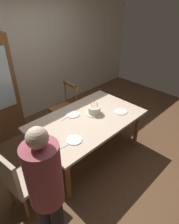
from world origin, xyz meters
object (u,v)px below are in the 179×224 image
Objects in this scene: plate_near_guest at (121,111)px; plate_near_celebrant at (74,140)px; birthday_cake at (94,110)px; chair_spindle_back at (65,109)px; plate_far_side at (73,114)px; person_celebrant at (46,189)px; dining_table at (87,123)px; chair_upholstered at (19,179)px.

plate_near_celebrant is at bearing 180.00° from plate_near_guest.
chair_spindle_back reaches higher than birthday_cake.
person_celebrant is (-1.17, -1.00, 0.17)m from plate_far_side.
chair_spindle_back is at bearing 57.48° from plate_near_celebrant.
plate_far_side is 0.75m from chair_spindle_back.
plate_far_side is (-0.28, 0.22, -0.05)m from birthday_cake.
dining_table is 1.10× the size of person_celebrant.
birthday_cake is at bearing 141.47° from plate_near_guest.
dining_table is at bearing 5.88° from chair_upholstered.
birthday_cake is 0.35m from plate_far_side.
chair_spindle_back is at bearing 33.63° from chair_upholstered.
dining_table is 8.08× the size of plate_far_side.
chair_spindle_back reaches higher than plate_near_guest.
plate_near_guest is (0.53, -0.25, 0.08)m from dining_table.
dining_table is at bearing -70.07° from plate_far_side.
chair_upholstered is at bearing -173.73° from birthday_cake.
chair_upholstered is at bearing -162.42° from plate_far_side.
chair_spindle_back is 1.00× the size of chair_upholstered.
plate_near_guest is at bearing 0.00° from plate_near_celebrant.
plate_near_celebrant is 0.14× the size of person_celebrant.
chair_upholstered is at bearing 176.41° from plate_near_guest.
chair_upholstered reaches higher than dining_table.
plate_near_celebrant is 0.82m from chair_upholstered.
person_celebrant is (-1.26, -0.75, 0.26)m from dining_table.
dining_table is at bearing -104.15° from chair_spindle_back.
plate_near_celebrant is (-0.49, -0.25, 0.08)m from dining_table.
plate_far_side is 1.55m from person_celebrant.
birthday_cake is at bearing 28.30° from person_celebrant.
chair_spindle_back is (0.03, 0.83, -0.34)m from birthday_cake.
birthday_cake is (0.19, 0.03, 0.13)m from dining_table.
plate_near_celebrant is at bearing -122.52° from chair_spindle_back.
chair_spindle_back is at bearing 47.51° from person_celebrant.
chair_spindle_back reaches higher than plate_near_celebrant.
dining_table is 1.49m from person_celebrant.
dining_table is 8.08× the size of plate_near_celebrant.
chair_upholstered is 0.73m from person_celebrant.
dining_table is 0.91m from chair_spindle_back.
chair_spindle_back is (0.22, 0.86, -0.21)m from dining_table.
birthday_cake is at bearing 6.27° from chair_upholstered.
birthday_cake is 0.29× the size of chair_spindle_back.
person_celebrant is (-1.79, -0.51, 0.17)m from plate_near_guest.
plate_near_guest is 0.23× the size of chair_spindle_back.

